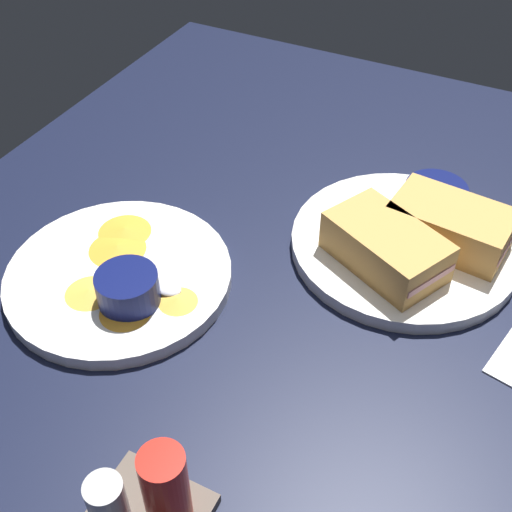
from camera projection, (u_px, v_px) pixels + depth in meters
ground_plane at (368, 324)px, 70.22cm from camera, size 110.00×110.00×3.00cm
plate_sandwich_main at (401, 244)px, 76.18cm from camera, size 25.98×25.98×1.60cm
sandwich_half_near at (386, 247)px, 71.04cm from camera, size 15.02×12.57×4.80cm
sandwich_half_far at (450, 225)px, 73.70cm from camera, size 13.94×8.96×4.80cm
ramekin_dark_sauce at (434, 200)px, 77.18cm from camera, size 7.27×7.27×4.27cm
spoon_by_dark_ramekin at (420, 242)px, 74.66cm from camera, size 2.36×9.91×0.80cm
plate_chips_companion at (119, 276)px, 72.28cm from camera, size 24.73×24.73×1.60cm
ramekin_light_gravy at (128, 288)px, 67.19cm from camera, size 6.50×6.50×3.55cm
spoon_by_gravy_ramekin at (157, 284)px, 69.73cm from camera, size 9.87×2.26×0.80cm
plantain_chip_scatter at (122, 267)px, 71.74cm from camera, size 18.27×17.85×0.60cm
condiment_caddy at (146, 504)px, 50.30cm from camera, size 9.00×9.00×9.50cm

